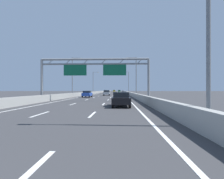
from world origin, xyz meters
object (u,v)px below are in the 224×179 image
object	(u,v)px
white_car	(106,91)
streetlamp_left_far	(94,81)
streetlamp_right_mid	(135,74)
silver_car	(107,93)
streetlamp_left_mid	(73,74)
green_car	(119,91)
streetlamp_right_near	(203,9)
yellow_car	(114,91)
streetlamp_right_far	(128,81)
sign_gantry	(95,69)
black_car	(121,99)
blue_car	(87,94)

from	to	relation	value
white_car	streetlamp_left_far	bearing A→B (deg)	-100.27
streetlamp_right_mid	silver_car	distance (m)	13.35
streetlamp_left_mid	silver_car	world-z (taller)	streetlamp_left_mid
streetlamp_right_mid	green_car	world-z (taller)	streetlamp_right_mid
streetlamp_right_near	yellow_car	world-z (taller)	streetlamp_right_near
yellow_car	silver_car	size ratio (longest dim) A/B	1.07
streetlamp_right_mid	streetlamp_left_far	world-z (taller)	same
streetlamp_right_mid	yellow_car	bearing A→B (deg)	94.58
streetlamp_right_mid	green_car	xyz separation A→B (m)	(-3.74, 84.09, -4.65)
streetlamp_left_mid	streetlamp_left_far	size ratio (longest dim) A/B	1.00
streetlamp_right_near	streetlamp_right_far	distance (m)	71.16
sign_gantry	green_car	distance (m)	101.30
sign_gantry	silver_car	distance (m)	27.37
green_car	streetlamp_left_mid	bearing A→B (deg)	-97.58
streetlamp_right_near	black_car	xyz separation A→B (m)	(-3.65, 10.09, -4.66)
sign_gantry	streetlamp_left_far	distance (m)	53.17
streetlamp_left_far	streetlamp_right_mid	bearing A→B (deg)	-67.23
black_car	silver_car	world-z (taller)	silver_car
streetlamp_right_mid	streetlamp_right_near	bearing A→B (deg)	-90.00
streetlamp_right_mid	streetlamp_right_far	world-z (taller)	same
streetlamp_right_near	silver_car	xyz separation A→B (m)	(-7.53, 45.59, -4.63)
black_car	silver_car	distance (m)	35.71
green_car	white_car	bearing A→B (deg)	-104.96
blue_car	white_car	bearing A→B (deg)	90.25
streetlamp_left_far	white_car	bearing A→B (deg)	79.73
streetlamp_right_near	streetlamp_right_far	size ratio (longest dim) A/B	1.00
streetlamp_left_mid	white_car	size ratio (longest dim) A/B	2.12
silver_car	streetlamp_left_mid	bearing A→B (deg)	-126.48
black_car	yellow_car	bearing A→B (deg)	91.87
streetlamp_right_near	blue_car	xyz separation A→B (m)	(-10.94, 32.05, -4.64)
white_car	yellow_car	distance (m)	38.55
streetlamp_right_far	silver_car	bearing A→B (deg)	-106.41
streetlamp_right_far	blue_car	distance (m)	40.88
streetlamp_right_near	streetlamp_left_mid	distance (m)	38.59
streetlamp_right_mid	streetlamp_right_far	size ratio (longest dim) A/B	1.00
streetlamp_left_far	yellow_car	distance (m)	59.60
blue_car	yellow_car	xyz separation A→B (m)	(3.36, 98.08, 0.01)
streetlamp_right_near	green_car	world-z (taller)	streetlamp_right_near
sign_gantry	streetlamp_right_near	distance (m)	19.98
streetlamp_right_far	silver_car	world-z (taller)	streetlamp_right_far
streetlamp_left_far	blue_car	bearing A→B (deg)	-84.17
streetlamp_right_far	blue_car	xyz separation A→B (m)	(-10.94, -39.11, -4.64)
streetlamp_right_mid	black_car	size ratio (longest dim) A/B	2.03
black_car	white_car	bearing A→B (deg)	95.28
yellow_car	streetlamp_right_mid	bearing A→B (deg)	-85.42
streetlamp_right_mid	blue_car	distance (m)	12.39
sign_gantry	streetlamp_right_far	distance (m)	53.17
streetlamp_left_mid	streetlamp_left_far	world-z (taller)	same
white_car	silver_car	distance (m)	46.30
blue_car	sign_gantry	bearing A→B (deg)	-75.58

